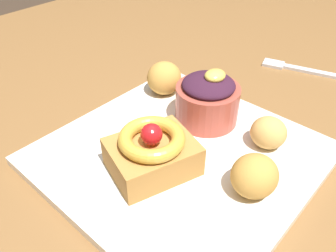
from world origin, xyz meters
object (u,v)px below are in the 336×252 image
object	(u,v)px
berry_ramekin	(208,99)
fork	(293,68)
front_plate	(180,155)
cake_slice	(152,152)
fritter_middle	(164,78)
fritter_back	(254,176)
fritter_front	(269,132)

from	to	relation	value
berry_ramekin	fork	world-z (taller)	berry_ramekin
berry_ramekin	fork	bearing A→B (deg)	-3.84
berry_ramekin	fork	distance (m)	0.24
front_plate	cake_slice	size ratio (longest dim) A/B	2.66
fork	cake_slice	bearing A→B (deg)	73.15
berry_ramekin	fritter_middle	distance (m)	0.09
fritter_back	fork	bearing A→B (deg)	17.77
berry_ramekin	fritter_front	bearing A→B (deg)	-85.69
fritter_back	cake_slice	bearing A→B (deg)	114.76
front_plate	fritter_back	world-z (taller)	fritter_back
front_plate	fork	bearing A→B (deg)	0.26
cake_slice	fritter_middle	bearing A→B (deg)	37.91
fritter_front	fork	xyz separation A→B (m)	(0.23, 0.07, -0.03)
fritter_front	fritter_middle	bearing A→B (deg)	88.10
fritter_middle	fritter_back	world-z (taller)	fritter_middle
fritter_middle	fritter_back	distance (m)	0.22
fritter_middle	berry_ramekin	bearing A→B (deg)	-98.02
fork	fritter_front	bearing A→B (deg)	91.12
front_plate	fritter_middle	bearing A→B (deg)	50.73
front_plate	fork	size ratio (longest dim) A/B	2.32
front_plate	berry_ramekin	world-z (taller)	berry_ramekin
fritter_front	cake_slice	bearing A→B (deg)	148.84
front_plate	fritter_front	world-z (taller)	fritter_front
cake_slice	fritter_back	distance (m)	0.11
fork	fritter_back	bearing A→B (deg)	91.41
fritter_middle	fritter_back	size ratio (longest dim) A/B	0.99
cake_slice	fritter_middle	size ratio (longest dim) A/B	2.15
berry_ramekin	fritter_back	xyz separation A→B (m)	(-0.07, -0.11, -0.01)
cake_slice	fritter_front	xyz separation A→B (m)	(0.12, -0.07, -0.01)
fritter_middle	fritter_front	bearing A→B (deg)	-91.90
cake_slice	fork	distance (m)	0.35
fritter_back	fork	size ratio (longest dim) A/B	0.41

